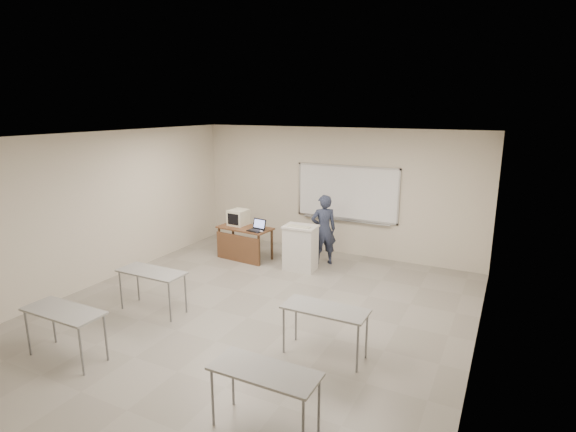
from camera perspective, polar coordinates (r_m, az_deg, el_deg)
The scene contains 10 objects.
floor at distance 7.78m, azimuth -5.16°, elevation -12.77°, with size 7.00×8.00×0.01m, color gray.
whiteboard at distance 10.62m, azimuth 7.48°, elevation 2.85°, with size 2.48×0.10×1.31m.
student_desks at distance 6.50m, azimuth -11.72°, elevation -11.97°, with size 4.40×2.20×0.73m.
instructor_desk at distance 10.39m, azimuth -5.77°, elevation -2.81°, with size 1.26×0.63×0.75m.
podium at distance 9.72m, azimuth 1.60°, elevation -4.04°, with size 0.70×0.51×0.98m.
crt_monitor at distance 10.61m, azimuth -6.28°, elevation -0.17°, with size 0.40×0.44×0.38m.
laptop at distance 10.11m, azimuth -4.01°, elevation -1.53°, with size 0.34×0.31×0.25m.
mouse at distance 9.97m, azimuth -3.41°, elevation -1.96°, with size 0.10×0.06×0.04m, color #B2B3BA.
keyboard at distance 9.47m, azimuth 1.37°, elevation -1.35°, with size 0.49×0.16×0.03m, color beige.
presenter at distance 10.03m, azimuth 4.54°, elevation -1.74°, with size 0.58×0.38×1.59m, color black.
Camera 1 is at (3.75, -5.88, 3.46)m, focal length 28.00 mm.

